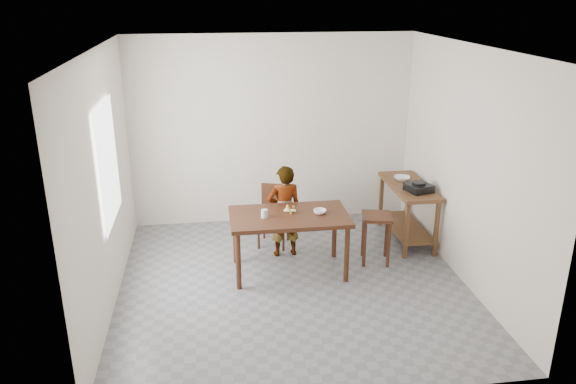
{
  "coord_description": "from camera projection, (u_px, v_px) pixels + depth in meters",
  "views": [
    {
      "loc": [
        -0.88,
        -5.75,
        3.27
      ],
      "look_at": [
        0.0,
        0.4,
        1.0
      ],
      "focal_mm": 35.0,
      "sensor_mm": 36.0,
      "label": 1
    }
  ],
  "objects": [
    {
      "name": "stool",
      "position": [
        376.0,
        238.0,
        7.02
      ],
      "size": [
        0.43,
        0.43,
        0.63
      ],
      "primitive_type": null,
      "rotation": [
        0.0,
        0.0,
        -0.21
      ],
      "color": "#3D1E11",
      "rests_on": "floor"
    },
    {
      "name": "gas_burner",
      "position": [
        419.0,
        188.0,
        7.21
      ],
      "size": [
        0.36,
        0.36,
        0.1
      ],
      "primitive_type": "cube",
      "rotation": [
        0.0,
        0.0,
        0.28
      ],
      "color": "black",
      "rests_on": "prep_counter"
    },
    {
      "name": "child",
      "position": [
        284.0,
        211.0,
        7.1
      ],
      "size": [
        0.47,
        0.33,
        1.2
      ],
      "primitive_type": "imported",
      "rotation": [
        0.0,
        0.0,
        3.24
      ],
      "color": "white",
      "rests_on": "floor"
    },
    {
      "name": "prep_counter",
      "position": [
        407.0,
        212.0,
        7.61
      ],
      "size": [
        0.5,
        1.2,
        0.8
      ],
      "primitive_type": null,
      "color": "#55361D",
      "rests_on": "floor"
    },
    {
      "name": "wall_back",
      "position": [
        272.0,
        131.0,
        8.0
      ],
      "size": [
        4.0,
        0.04,
        2.7
      ],
      "primitive_type": "cube",
      "color": "silver",
      "rests_on": "ground"
    },
    {
      "name": "wall_right",
      "position": [
        468.0,
        166.0,
        6.39
      ],
      "size": [
        0.04,
        4.0,
        2.7
      ],
      "primitive_type": "cube",
      "color": "silver",
      "rests_on": "ground"
    },
    {
      "name": "floor",
      "position": [
        293.0,
        285.0,
        6.59
      ],
      "size": [
        4.0,
        4.0,
        0.04
      ],
      "primitive_type": "cube",
      "color": "slate",
      "rests_on": "ground"
    },
    {
      "name": "dining_table",
      "position": [
        289.0,
        244.0,
        6.74
      ],
      "size": [
        1.4,
        0.8,
        0.75
      ],
      "primitive_type": null,
      "color": "#3D1E11",
      "rests_on": "floor"
    },
    {
      "name": "glass_tumbler",
      "position": [
        264.0,
        214.0,
        6.52
      ],
      "size": [
        0.1,
        0.1,
        0.1
      ],
      "primitive_type": "cylinder",
      "rotation": [
        0.0,
        0.0,
        -0.32
      ],
      "color": "silver",
      "rests_on": "dining_table"
    },
    {
      "name": "dining_chair",
      "position": [
        273.0,
        217.0,
        7.45
      ],
      "size": [
        0.49,
        0.49,
        0.8
      ],
      "primitive_type": null,
      "rotation": [
        0.0,
        0.0,
        -0.32
      ],
      "color": "#3D1E11",
      "rests_on": "floor"
    },
    {
      "name": "ceiling",
      "position": [
        294.0,
        45.0,
        5.65
      ],
      "size": [
        4.0,
        4.0,
        0.04
      ],
      "primitive_type": "cube",
      "color": "white",
      "rests_on": "wall_back"
    },
    {
      "name": "serving_bowl",
      "position": [
        402.0,
        178.0,
        7.63
      ],
      "size": [
        0.27,
        0.27,
        0.05
      ],
      "primitive_type": "imported",
      "rotation": [
        0.0,
        0.0,
        -0.35
      ],
      "color": "white",
      "rests_on": "prep_counter"
    },
    {
      "name": "banana",
      "position": [
        290.0,
        210.0,
        6.67
      ],
      "size": [
        0.2,
        0.17,
        0.06
      ],
      "primitive_type": null,
      "rotation": [
        0.0,
        0.0,
        -0.4
      ],
      "color": "gold",
      "rests_on": "dining_table"
    },
    {
      "name": "window_pane",
      "position": [
        108.0,
        163.0,
        5.99
      ],
      "size": [
        0.02,
        1.1,
        1.3
      ],
      "primitive_type": "cube",
      "color": "white",
      "rests_on": "wall_left"
    },
    {
      "name": "wall_left",
      "position": [
        102.0,
        183.0,
        5.85
      ],
      "size": [
        0.04,
        4.0,
        2.7
      ],
      "primitive_type": "cube",
      "color": "silver",
      "rests_on": "ground"
    },
    {
      "name": "wall_front",
      "position": [
        333.0,
        257.0,
        4.24
      ],
      "size": [
        4.0,
        0.04,
        2.7
      ],
      "primitive_type": "cube",
      "color": "silver",
      "rests_on": "ground"
    },
    {
      "name": "small_bowl",
      "position": [
        320.0,
        212.0,
        6.64
      ],
      "size": [
        0.21,
        0.21,
        0.05
      ],
      "primitive_type": "imported",
      "rotation": [
        0.0,
        0.0,
        -0.43
      ],
      "color": "white",
      "rests_on": "dining_table"
    }
  ]
}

